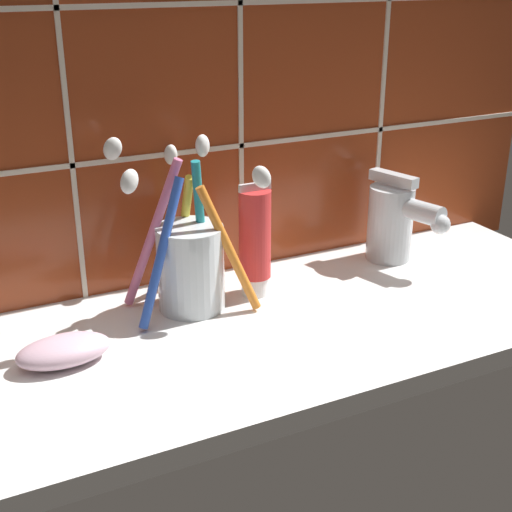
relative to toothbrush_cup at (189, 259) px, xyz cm
name	(u,v)px	position (x,y,z in cm)	size (l,w,h in cm)	color
sink_counter	(284,328)	(7.15, -6.59, -6.24)	(72.06, 28.12, 2.00)	white
tile_wall_backsplash	(222,98)	(7.16, 7.72, 13.97)	(82.06, 1.72, 42.40)	#933819
toothbrush_cup	(189,259)	(0.00, 0.00, 0.00)	(15.07, 12.91, 17.62)	silver
toothpaste_tube	(258,240)	(7.48, -0.11, 0.71)	(3.46, 3.29, 12.10)	white
sink_faucet	(395,220)	(25.64, 1.06, -0.34)	(5.55, 10.57, 10.29)	silver
soap_bar	(64,351)	(-13.86, -5.33, -4.03)	(8.16, 4.62, 2.42)	#DBB2C6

